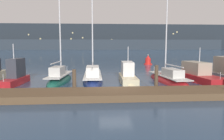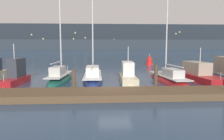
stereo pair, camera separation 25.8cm
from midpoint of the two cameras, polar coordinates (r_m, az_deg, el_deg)
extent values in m
plane|color=navy|center=(16.69, 1.19, -5.48)|extent=(400.00, 400.00, 0.00)
cube|color=brown|center=(14.70, 1.84, -6.27)|extent=(37.03, 2.80, 0.45)
cylinder|color=#4C3D2D|center=(16.22, -9.53, -2.85)|extent=(0.28, 0.28, 1.71)
cylinder|color=#4C3D2D|center=(16.71, 11.80, -2.16)|extent=(0.28, 0.28, 1.98)
ellipsoid|color=red|center=(21.15, -23.65, -3.44)|extent=(1.68, 4.65, 1.21)
cube|color=red|center=(21.10, -23.69, -2.66)|extent=(1.54, 4.19, 0.58)
cube|color=#333842|center=(21.37, -23.32, 0.54)|extent=(1.05, 2.07, 1.68)
cube|color=black|center=(22.18, -22.39, 1.45)|extent=(0.81, 0.37, 0.75)
cylinder|color=silver|center=(20.94, -23.93, 4.50)|extent=(0.07, 0.07, 1.30)
cylinder|color=silver|center=(19.32, -26.14, -1.83)|extent=(0.04, 0.04, 0.60)
ellipsoid|color=#195647|center=(21.28, -13.03, -2.98)|extent=(2.28, 6.62, 1.33)
cube|color=silver|center=(21.17, -13.08, -1.14)|extent=(1.91, 5.56, 0.08)
cube|color=silver|center=(20.37, -13.68, -0.23)|extent=(1.19, 2.16, 0.79)
cylinder|color=silver|center=(21.51, -13.01, 9.64)|extent=(0.12, 0.12, 7.98)
cylinder|color=silver|center=(19.99, -13.98, 1.92)|extent=(0.40, 3.22, 0.09)
cylinder|color=silver|center=(24.02, -11.26, 0.43)|extent=(0.04, 0.04, 0.50)
ellipsoid|color=navy|center=(20.98, -4.63, -2.96)|extent=(1.89, 8.25, 1.64)
cube|color=silver|center=(20.87, -4.65, -1.10)|extent=(1.58, 6.93, 0.08)
cube|color=silver|center=(19.83, -4.70, -0.21)|extent=(1.12, 2.64, 0.81)
cylinder|color=silver|center=(21.41, -4.75, 11.58)|extent=(0.12, 0.12, 9.30)
cylinder|color=silver|center=(19.37, -4.74, 1.57)|extent=(0.11, 4.09, 0.09)
cylinder|color=silver|center=(24.60, -4.54, 0.68)|extent=(0.04, 0.04, 0.50)
ellipsoid|color=beige|center=(20.52, 4.57, -3.18)|extent=(1.73, 5.44, 1.05)
cube|color=beige|center=(20.47, 4.58, -2.35)|extent=(1.59, 4.90, 0.60)
cube|color=silver|center=(20.87, 4.45, 0.43)|extent=(1.12, 2.41, 1.27)
cube|color=black|center=(21.92, 4.17, 1.24)|extent=(0.92, 0.29, 0.57)
cylinder|color=silver|center=(20.34, 4.61, 4.10)|extent=(0.07, 0.07, 1.45)
cylinder|color=silver|center=(18.15, 5.33, -1.61)|extent=(0.04, 0.04, 0.60)
ellipsoid|color=red|center=(21.37, 14.75, -2.99)|extent=(2.60, 7.92, 1.39)
cube|color=silver|center=(21.28, 14.80, -1.43)|extent=(2.18, 6.65, 0.08)
cube|color=silver|center=(20.39, 15.90, -0.71)|extent=(1.34, 2.59, 0.70)
cylinder|color=silver|center=(21.69, 14.48, 10.50)|extent=(0.12, 0.12, 8.88)
cylinder|color=silver|center=(20.14, 16.20, 1.10)|extent=(0.44, 3.49, 0.09)
cylinder|color=silver|center=(24.53, 11.41, 0.31)|extent=(0.04, 0.04, 0.50)
ellipsoid|color=red|center=(22.62, 22.29, -2.74)|extent=(3.03, 7.03, 0.97)
cube|color=red|center=(22.57, 22.33, -1.95)|extent=(2.77, 6.33, 0.64)
cube|color=#A39984|center=(23.02, 21.50, 0.53)|extent=(1.85, 3.16, 1.18)
cube|color=black|center=(24.16, 19.78, 1.30)|extent=(1.31, 0.41, 0.53)
cylinder|color=silver|center=(22.47, 22.39, 3.65)|extent=(0.07, 0.07, 1.40)
cylinder|color=silver|center=(20.19, 26.87, -1.38)|extent=(0.04, 0.04, 0.60)
cube|color=black|center=(25.67, 26.80, 1.94)|extent=(1.17, 0.32, 0.75)
cylinder|color=red|center=(38.63, 9.94, 1.54)|extent=(1.41, 1.41, 0.16)
cylinder|color=red|center=(38.59, 9.95, 2.37)|extent=(0.94, 0.94, 0.97)
cone|color=red|center=(38.54, 9.98, 3.46)|extent=(0.66, 0.66, 0.50)
sphere|color=#F9EAB7|center=(38.52, 9.98, 3.90)|extent=(0.16, 0.16, 0.16)
cube|color=#232B33|center=(152.73, -3.14, 8.58)|extent=(240.00, 16.00, 16.69)
cube|color=#2C363F|center=(143.01, 0.45, 6.65)|extent=(144.00, 10.00, 6.41)
cube|color=#F4DB8C|center=(145.59, 3.07, 6.28)|extent=(0.80, 0.10, 0.80)
cube|color=#F4DB8C|center=(148.05, 8.84, 7.23)|extent=(0.80, 0.10, 0.80)
cube|color=#F4DB8C|center=(153.88, 16.42, 9.10)|extent=(0.80, 0.10, 0.80)
cube|color=#F4DB8C|center=(144.89, -6.96, 8.37)|extent=(0.80, 0.10, 0.80)
cube|color=#F4DB8C|center=(145.46, 2.62, 6.14)|extent=(0.80, 0.10, 0.80)
cube|color=#F4DB8C|center=(145.52, -9.54, 9.55)|extent=(0.80, 0.10, 0.80)
cube|color=#F4DB8C|center=(148.88, -17.50, 7.79)|extent=(0.80, 0.10, 0.80)
cube|color=#F4DB8C|center=(151.89, -21.56, 5.85)|extent=(0.80, 0.10, 0.80)
cube|color=#F4DB8C|center=(145.50, -9.95, 8.01)|extent=(0.80, 0.10, 0.80)
cube|color=#F4DB8C|center=(149.00, 10.41, 6.35)|extent=(0.80, 0.10, 0.80)
cube|color=#F4DB8C|center=(145.02, 0.63, 7.90)|extent=(0.80, 0.10, 0.80)
cube|color=#F4DB8C|center=(150.85, -20.25, 8.66)|extent=(0.80, 0.10, 0.80)
cube|color=#F4DB8C|center=(154.81, 17.32, 9.46)|extent=(0.80, 0.10, 0.80)
camera|label=1|loc=(0.13, -89.63, 0.04)|focal=35.00mm
camera|label=2|loc=(0.13, 90.37, -0.04)|focal=35.00mm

